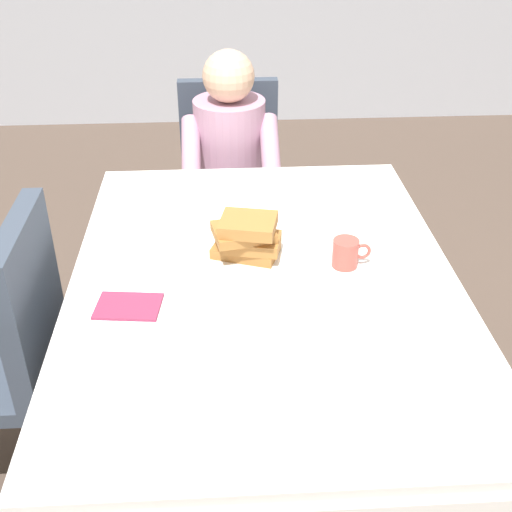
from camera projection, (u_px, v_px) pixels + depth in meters
name	position (u px, v px, depth m)	size (l,w,h in m)	color
ground_plane	(263.00, 453.00, 2.25)	(14.00, 14.00, 0.00)	brown
dining_table_main	(264.00, 300.00, 1.91)	(1.12, 1.52, 0.74)	white
chair_diner	(230.00, 173.00, 2.96)	(0.44, 0.45, 0.93)	#384251
diner_person	(230.00, 159.00, 2.76)	(0.40, 0.43, 1.12)	#B2849E
chair_left_side	(5.00, 343.00, 1.93)	(0.45, 0.44, 0.93)	#384251
plate_breakfast	(248.00, 258.00, 1.92)	(0.28, 0.28, 0.02)	white
breakfast_stack	(247.00, 237.00, 1.89)	(0.22, 0.19, 0.13)	#A36B33
cup_coffee	(346.00, 253.00, 1.88)	(0.11, 0.08, 0.08)	#B24C42
syrup_pitcher	(173.00, 231.00, 2.01)	(0.08, 0.08, 0.07)	silver
fork_left_of_plate	(183.00, 266.00, 1.90)	(0.18, 0.01, 0.01)	silver
knife_right_of_plate	(312.00, 261.00, 1.92)	(0.20, 0.01, 0.01)	silver
spoon_near_edge	(272.00, 320.00, 1.68)	(0.15, 0.01, 0.01)	silver
napkin_folded	(128.00, 306.00, 1.73)	(0.17, 0.12, 0.01)	#8C2D4C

